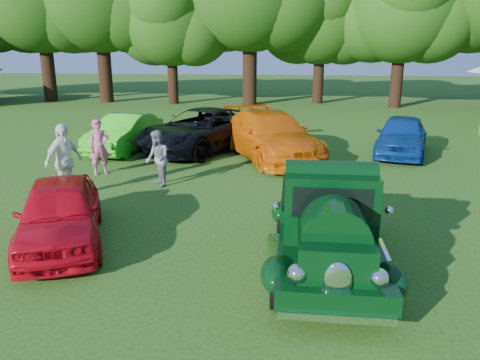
# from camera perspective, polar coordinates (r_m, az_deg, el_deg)

# --- Properties ---
(ground) EXTENTS (120.00, 120.00, 0.00)m
(ground) POSITION_cam_1_polar(r_m,az_deg,el_deg) (9.48, 0.19, -7.97)
(ground) COLOR #234B11
(ground) RESTS_ON ground
(hero_pickup) EXTENTS (2.17, 4.67, 1.82)m
(hero_pickup) POSITION_cam_1_polar(r_m,az_deg,el_deg) (8.54, 10.60, -5.28)
(hero_pickup) COLOR black
(hero_pickup) RESTS_ON ground
(red_convertible) EXTENTS (2.93, 4.15, 1.31)m
(red_convertible) POSITION_cam_1_polar(r_m,az_deg,el_deg) (10.01, -21.11, -3.73)
(red_convertible) COLOR #B80715
(red_convertible) RESTS_ON ground
(back_car_lime) EXTENTS (1.96, 4.32, 1.37)m
(back_car_lime) POSITION_cam_1_polar(r_m,az_deg,el_deg) (18.35, -13.92, 5.56)
(back_car_lime) COLOR green
(back_car_lime) RESTS_ON ground
(back_car_black) EXTENTS (4.97, 6.28, 1.59)m
(back_car_black) POSITION_cam_1_polar(r_m,az_deg,el_deg) (17.96, -4.63, 6.10)
(back_car_black) COLOR black
(back_car_black) RESTS_ON ground
(back_car_orange) EXTENTS (4.51, 6.09, 1.64)m
(back_car_orange) POSITION_cam_1_polar(r_m,az_deg,el_deg) (16.68, 3.70, 5.46)
(back_car_orange) COLOR #D85E07
(back_car_orange) RESTS_ON ground
(back_car_blue) EXTENTS (2.73, 4.51, 1.43)m
(back_car_blue) POSITION_cam_1_polar(r_m,az_deg,el_deg) (18.18, 19.11, 5.15)
(back_car_blue) COLOR navy
(back_car_blue) RESTS_ON ground
(spectator_pink) EXTENTS (0.75, 0.68, 1.71)m
(spectator_pink) POSITION_cam_1_polar(r_m,az_deg,el_deg) (15.12, -16.78, 3.86)
(spectator_pink) COLOR #C6517C
(spectator_pink) RESTS_ON ground
(spectator_grey) EXTENTS (0.93, 0.99, 1.61)m
(spectator_grey) POSITION_cam_1_polar(r_m,az_deg,el_deg) (13.38, -10.03, 2.57)
(spectator_grey) COLOR gray
(spectator_grey) RESTS_ON ground
(spectator_white) EXTENTS (0.88, 1.25, 1.96)m
(spectator_white) POSITION_cam_1_polar(r_m,az_deg,el_deg) (12.97, -20.68, 2.15)
(spectator_white) COLOR white
(spectator_white) RESTS_ON ground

